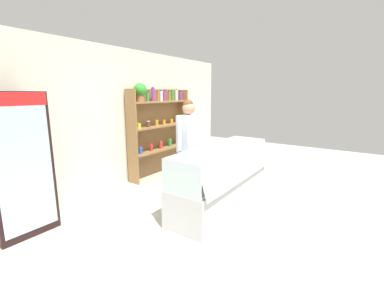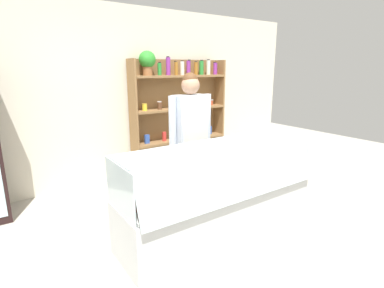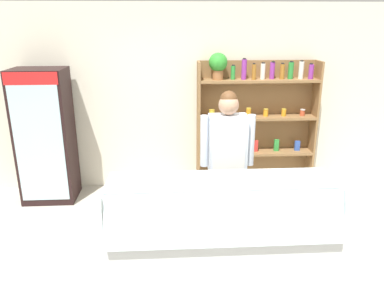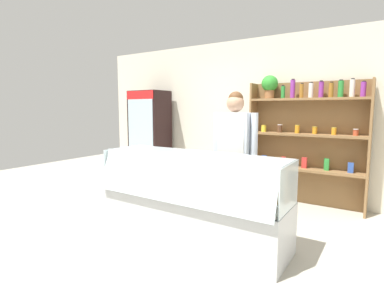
{
  "view_description": "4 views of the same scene",
  "coord_description": "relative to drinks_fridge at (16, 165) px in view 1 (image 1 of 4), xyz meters",
  "views": [
    {
      "loc": [
        -3.46,
        -1.88,
        1.83
      ],
      "look_at": [
        -0.2,
        0.38,
        1.05
      ],
      "focal_mm": 24.0,
      "sensor_mm": 36.0,
      "label": 1
    },
    {
      "loc": [
        -1.85,
        -2.31,
        1.77
      ],
      "look_at": [
        0.04,
        0.44,
        0.93
      ],
      "focal_mm": 28.0,
      "sensor_mm": 36.0,
      "label": 2
    },
    {
      "loc": [
        -0.41,
        -3.24,
        2.45
      ],
      "look_at": [
        -0.19,
        0.48,
        1.22
      ],
      "focal_mm": 35.0,
      "sensor_mm": 36.0,
      "label": 3
    },
    {
      "loc": [
        1.88,
        -2.79,
        1.51
      ],
      "look_at": [
        -0.21,
        0.42,
        1.05
      ],
      "focal_mm": 28.0,
      "sensor_mm": 36.0,
      "label": 4
    }
  ],
  "objects": [
    {
      "name": "shop_clerk",
      "position": [
        2.37,
        -1.05,
        0.1
      ],
      "size": [
        0.62,
        0.25,
        1.73
      ],
      "color": "#383D51",
      "rests_on": "ground"
    },
    {
      "name": "deli_display_case",
      "position": [
        2.2,
        -1.83,
        -0.62
      ],
      "size": [
        2.2,
        0.72,
        1.01
      ],
      "color": "silver",
      "rests_on": "ground"
    },
    {
      "name": "ground_plane",
      "position": [
        2.14,
        -1.8,
        -0.93
      ],
      "size": [
        12.0,
        12.0,
        0.0
      ],
      "primitive_type": "plane",
      "color": "#B7B2A3"
    },
    {
      "name": "drinks_fridge",
      "position": [
        0.0,
        0.0,
        0.0
      ],
      "size": [
        0.71,
        0.55,
        1.86
      ],
      "color": "black",
      "rests_on": "ground"
    },
    {
      "name": "shelving_unit",
      "position": [
        2.93,
        0.22,
        0.22
      ],
      "size": [
        1.73,
        0.29,
        2.04
      ],
      "color": "olive",
      "rests_on": "ground"
    },
    {
      "name": "back_wall",
      "position": [
        2.14,
        0.42,
        0.42
      ],
      "size": [
        6.8,
        0.1,
        2.7
      ],
      "primitive_type": "cube",
      "color": "silver",
      "rests_on": "ground"
    }
  ]
}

